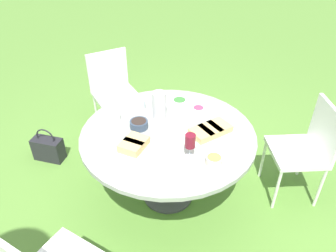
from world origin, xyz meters
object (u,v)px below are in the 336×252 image
Objects in this scene: dining_table at (168,141)px; chair_near_left at (113,87)px; chair_far_back at (308,145)px; handbag at (48,149)px; wine_glass at (190,142)px; water_pitcher at (159,105)px.

chair_near_left is (0.86, -0.88, -0.10)m from dining_table.
handbag is (2.40, 0.21, -0.40)m from chair_far_back.
handbag is (1.52, -0.40, -0.71)m from wine_glass.
chair_near_left is at bearing -45.81° from wine_glass.
chair_near_left is 1.59m from wine_glass.
chair_far_back is 2.44m from handbag.
water_pitcher is at bearing 136.94° from chair_near_left.
chair_near_left is 0.93m from handbag.
water_pitcher is (1.23, 0.18, 0.29)m from chair_far_back.
handbag is at bearing 1.28° from water_pitcher.
water_pitcher is (0.13, -0.19, 0.20)m from dining_table.
chair_far_back is 2.42× the size of handbag.
wine_glass is (-1.08, 1.11, 0.31)m from chair_near_left.
chair_far_back is at bearing -145.08° from wine_glass.
water_pitcher is 0.55m from wine_glass.
chair_far_back is at bearing 165.59° from chair_near_left.
water_pitcher is 1.36m from handbag.
dining_table is 1.54× the size of chair_near_left.
dining_table is 1.54× the size of chair_far_back.
dining_table is at bearing -46.76° from wine_glass.
chair_near_left is at bearing -14.41° from chair_far_back.
wine_glass reaches higher than chair_near_left.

